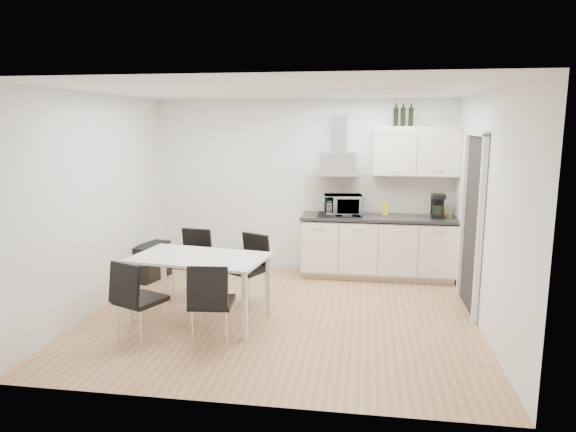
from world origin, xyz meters
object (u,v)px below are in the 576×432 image
Objects in this scene: chair_near_left at (141,301)px; kitchenette at (381,222)px; dining_table at (200,263)px; floor_speaker at (241,259)px; chair_near_right at (212,303)px; chair_far_right at (247,271)px; guitar_amp at (151,261)px; chair_far_left at (191,264)px.

kitchenette is at bearing 70.66° from chair_near_left.
kitchenette is 1.56× the size of dining_table.
kitchenette is at bearing 15.87° from floor_speaker.
dining_table is 1.83× the size of chair_near_right.
kitchenette is 2.86× the size of chair_far_right.
chair_far_right is (-1.67, -1.45, -0.39)m from kitchenette.
chair_far_right and chair_near_right have the same top height.
guitar_amp is at bearing 139.13° from dining_table.
chair_far_right is 1.21m from chair_near_right.
chair_far_left is 1.32× the size of guitar_amp.
dining_table is at bearing 82.97° from chair_near_left.
chair_near_right is at bearing -123.37° from kitchenette.
chair_near_left is (-0.82, -1.24, 0.00)m from chair_far_right.
chair_near_right is 3.17× the size of floor_speaker.
chair_far_right is 1.32× the size of guitar_amp.
kitchenette is at bearing -111.90° from chair_far_right.
chair_near_right reaches higher than guitar_amp.
chair_near_left is 1.32× the size of guitar_amp.
chair_near_right is 2.86m from floor_speaker.
chair_near_right is 1.32× the size of guitar_amp.
chair_far_right is at bearing 79.92° from chair_near_left.
dining_table is 2.23m from floor_speaker.
floor_speaker is at bearing -94.87° from chair_far_left.
guitar_amp is 2.40× the size of floor_speaker.
chair_far_left is 3.17× the size of floor_speaker.
floor_speaker is at bearing 92.29° from chair_near_right.
chair_far_right is at bearing -53.58° from floor_speaker.
kitchenette is 3.78× the size of guitar_amp.
kitchenette is 3.20m from chair_near_right.
guitar_amp is (-1.20, 1.39, -0.41)m from dining_table.
floor_speaker is (-0.39, 2.82, -0.30)m from chair_near_right.
chair_near_right is at bearing -61.83° from floor_speaker.
chair_far_right is (0.42, 0.55, -0.24)m from dining_table.
chair_near_left and chair_near_right have the same top height.
chair_near_left is 3.17× the size of floor_speaker.
chair_far_left and chair_near_right have the same top height.
kitchenette reaches higher than chair_near_right.
floor_speaker is at bearing -46.69° from chair_far_right.
chair_far_right is 1.83m from guitar_amp.
floor_speaker is at bearing 175.58° from kitchenette.
chair_far_left is 1.10m from guitar_amp.
chair_near_left is at bearing -56.01° from guitar_amp.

